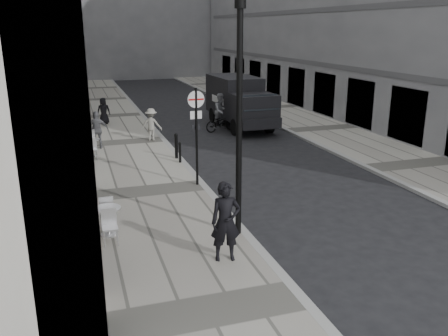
{
  "coord_description": "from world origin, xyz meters",
  "views": [
    {
      "loc": [
        -4.24,
        -5.27,
        5.56
      ],
      "look_at": [
        0.03,
        8.05,
        1.4
      ],
      "focal_mm": 38.0,
      "sensor_mm": 36.0,
      "label": 1
    }
  ],
  "objects_px": {
    "sign_post": "(196,124)",
    "lamppost": "(239,108)",
    "walking_man": "(226,222)",
    "cyclist": "(221,117)",
    "panel_van": "(239,99)"
  },
  "relations": [
    {
      "from": "sign_post",
      "to": "lamppost",
      "type": "bearing_deg",
      "value": -92.24
    },
    {
      "from": "walking_man",
      "to": "lamppost",
      "type": "relative_size",
      "value": 0.32
    },
    {
      "from": "sign_post",
      "to": "cyclist",
      "type": "height_order",
      "value": "sign_post"
    },
    {
      "from": "panel_van",
      "to": "cyclist",
      "type": "distance_m",
      "value": 1.8
    },
    {
      "from": "lamppost",
      "to": "cyclist",
      "type": "height_order",
      "value": "lamppost"
    },
    {
      "from": "walking_man",
      "to": "cyclist",
      "type": "relative_size",
      "value": 0.93
    },
    {
      "from": "lamppost",
      "to": "cyclist",
      "type": "bearing_deg",
      "value": 74.51
    },
    {
      "from": "sign_post",
      "to": "panel_van",
      "type": "relative_size",
      "value": 0.57
    },
    {
      "from": "walking_man",
      "to": "panel_van",
      "type": "distance_m",
      "value": 16.7
    },
    {
      "from": "cyclist",
      "to": "lamppost",
      "type": "bearing_deg",
      "value": -121.52
    },
    {
      "from": "walking_man",
      "to": "panel_van",
      "type": "relative_size",
      "value": 0.32
    },
    {
      "from": "walking_man",
      "to": "sign_post",
      "type": "xyz_separation_m",
      "value": [
        0.8,
        5.78,
        1.24
      ]
    },
    {
      "from": "walking_man",
      "to": "sign_post",
      "type": "height_order",
      "value": "sign_post"
    },
    {
      "from": "cyclist",
      "to": "panel_van",
      "type": "bearing_deg",
      "value": 17.17
    },
    {
      "from": "sign_post",
      "to": "panel_van",
      "type": "distance_m",
      "value": 11.09
    }
  ]
}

